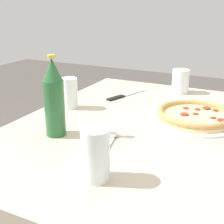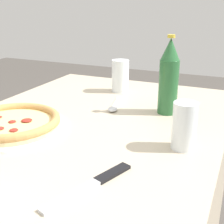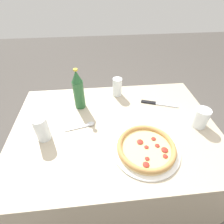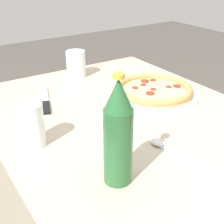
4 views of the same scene
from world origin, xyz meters
The scene contains 7 objects.
table centered at (0.00, 0.00, 0.36)m, with size 1.16×0.83×0.72m.
pizza_pepperoni centered at (0.13, -0.18, 0.74)m, with size 0.33×0.33×0.04m.
glass_mango_juice centered at (0.05, 0.31, 0.78)m, with size 0.06×0.06×0.13m.
glass_water centered at (-0.38, -0.05, 0.78)m, with size 0.07×0.07×0.13m.
beer_bottle centered at (-0.20, 0.20, 0.84)m, with size 0.07×0.07×0.27m.
knife centered at (0.30, 0.18, 0.72)m, with size 0.23×0.10×0.01m.
spoon centered at (-0.17, 0.02, 0.72)m, with size 0.17×0.06×0.02m.
Camera 2 is at (0.81, 0.45, 1.09)m, focal length 50.00 mm.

